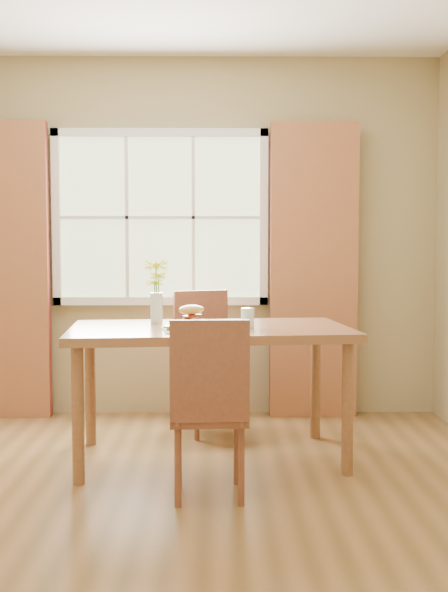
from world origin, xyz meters
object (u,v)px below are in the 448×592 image
dining_table (210,340)px  chair_near (209,401)px  chair_far (206,354)px  croissant_sandwich (191,316)px  flower_vase (156,285)px  water_glass (248,318)px

dining_table → chair_near: bearing=-95.0°
chair_near → chair_far: bearing=88.9°
croissant_sandwich → flower_vase: 0.42m
chair_near → water_glass: bearing=68.5°
chair_near → water_glass: (0.22, 0.64, 0.35)m
dining_table → chair_far: (-0.03, 0.70, -0.19)m
chair_near → croissant_sandwich: size_ratio=4.72×
water_glass → flower_vase: flower_vase is taller
dining_table → croissant_sandwich: croissant_sandwich is taller
water_glass → chair_near: bearing=-109.0°
water_glass → dining_table: bearing=165.2°
chair_far → water_glass: 0.86m
chair_near → flower_vase: 1.09m
dining_table → chair_near: size_ratio=1.86×
chair_far → dining_table: bearing=-109.5°
chair_near → flower_vase: (-0.34, 0.90, 0.53)m
chair_near → croissant_sandwich: croissant_sandwich is taller
chair_near → chair_far: (-0.04, 1.40, 0.02)m
flower_vase → dining_table: bearing=-30.3°
flower_vase → croissant_sandwich: bearing=-54.0°
dining_table → chair_near: (0.00, -0.70, -0.21)m
croissant_sandwich → flower_vase: size_ratio=0.50×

